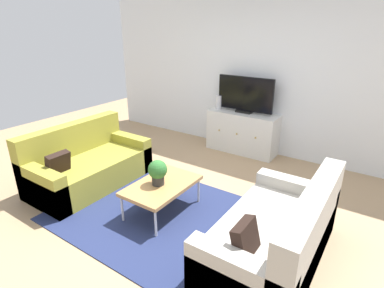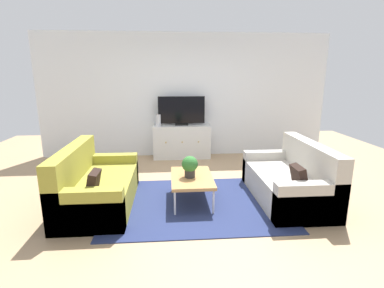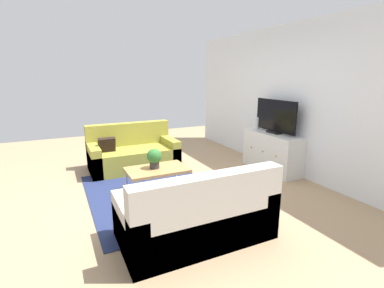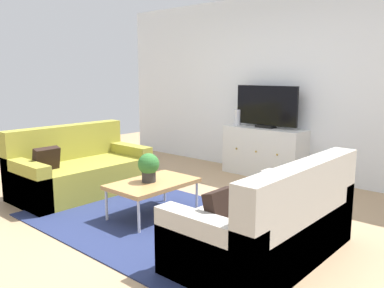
{
  "view_description": "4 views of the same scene",
  "coord_description": "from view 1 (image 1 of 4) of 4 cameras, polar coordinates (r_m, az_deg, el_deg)",
  "views": [
    {
      "loc": [
        2.1,
        -2.57,
        2.2
      ],
      "look_at": [
        0.0,
        0.52,
        0.73
      ],
      "focal_mm": 28.74,
      "sensor_mm": 36.0,
      "label": 1
    },
    {
      "loc": [
        -0.36,
        -4.02,
        1.83
      ],
      "look_at": [
        0.0,
        0.52,
        0.73
      ],
      "focal_mm": 27.16,
      "sensor_mm": 36.0,
      "label": 2
    },
    {
      "loc": [
        3.96,
        -1.4,
        1.8
      ],
      "look_at": [
        0.0,
        0.52,
        0.73
      ],
      "focal_mm": 26.57,
      "sensor_mm": 36.0,
      "label": 3
    },
    {
      "loc": [
        3.02,
        -2.88,
        1.53
      ],
      "look_at": [
        0.0,
        0.52,
        0.73
      ],
      "focal_mm": 37.25,
      "sensor_mm": 36.0,
      "label": 4
    }
  ],
  "objects": [
    {
      "name": "ground_plane",
      "position": [
        3.98,
        -4.29,
        -12.1
      ],
      "size": [
        10.0,
        10.0,
        0.0
      ],
      "primitive_type": "plane",
      "color": "tan"
    },
    {
      "name": "wall_back",
      "position": [
        5.6,
        12.06,
        12.32
      ],
      "size": [
        6.4,
        0.12,
        2.7
      ],
      "primitive_type": "cube",
      "color": "white",
      "rests_on": "ground_plane"
    },
    {
      "name": "area_rug",
      "position": [
        3.88,
        -5.7,
        -13.02
      ],
      "size": [
        2.5,
        1.9,
        0.01
      ],
      "primitive_type": "cube",
      "color": "navy",
      "rests_on": "ground_plane"
    },
    {
      "name": "couch_left_side",
      "position": [
        4.72,
        -19.1,
        -3.77
      ],
      "size": [
        0.89,
        1.66,
        0.86
      ],
      "color": "olive",
      "rests_on": "ground_plane"
    },
    {
      "name": "couch_right_side",
      "position": [
        3.19,
        15.97,
        -16.43
      ],
      "size": [
        0.89,
        1.66,
        0.86
      ],
      "color": "#B2ADA3",
      "rests_on": "ground_plane"
    },
    {
      "name": "coffee_table",
      "position": [
        3.78,
        -5.62,
        -7.77
      ],
      "size": [
        0.59,
        0.93,
        0.39
      ],
      "color": "#B7844C",
      "rests_on": "ground_plane"
    },
    {
      "name": "potted_plant",
      "position": [
        3.68,
        -6.38,
        -5.06
      ],
      "size": [
        0.23,
        0.23,
        0.31
      ],
      "color": "#2D2D2D",
      "rests_on": "coffee_table"
    },
    {
      "name": "tv_console",
      "position": [
        5.62,
        9.32,
        2.17
      ],
      "size": [
        1.25,
        0.47,
        0.73
      ],
      "color": "silver",
      "rests_on": "ground_plane"
    },
    {
      "name": "flat_screen_tv",
      "position": [
        5.45,
        9.84,
        8.97
      ],
      "size": [
        1.01,
        0.16,
        0.63
      ],
      "color": "black",
      "rests_on": "tv_console"
    },
    {
      "name": "glass_vase",
      "position": [
        5.7,
        4.99,
        7.77
      ],
      "size": [
        0.11,
        0.11,
        0.25
      ],
      "primitive_type": "cylinder",
      "color": "silver",
      "rests_on": "tv_console"
    }
  ]
}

